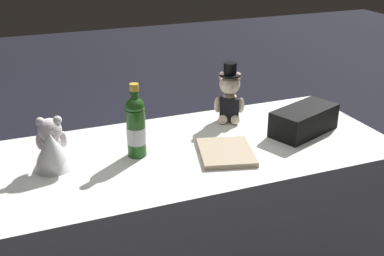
# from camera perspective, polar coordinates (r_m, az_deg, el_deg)

# --- Properties ---
(reception_table) EXTENTS (1.82, 0.81, 0.70)m
(reception_table) POSITION_cam_1_polar(r_m,az_deg,el_deg) (2.39, 0.00, -9.96)
(reception_table) COLOR white
(reception_table) RESTS_ON ground_plane
(teddy_bear_groom) EXTENTS (0.14, 0.15, 0.30)m
(teddy_bear_groom) POSITION_cam_1_polar(r_m,az_deg,el_deg) (2.49, 4.33, 3.56)
(teddy_bear_groom) COLOR beige
(teddy_bear_groom) RESTS_ON reception_table
(teddy_bear_bride) EXTENTS (0.17, 0.21, 0.23)m
(teddy_bear_bride) POSITION_cam_1_polar(r_m,az_deg,el_deg) (2.08, -15.88, -2.15)
(teddy_bear_bride) COLOR white
(teddy_bear_bride) RESTS_ON reception_table
(champagne_bottle) EXTENTS (0.08, 0.08, 0.33)m
(champagne_bottle) POSITION_cam_1_polar(r_m,az_deg,el_deg) (2.12, -6.48, 0.24)
(champagne_bottle) COLOR #22551B
(champagne_bottle) RESTS_ON reception_table
(signing_pen) EXTENTS (0.13, 0.03, 0.01)m
(signing_pen) POSITION_cam_1_polar(r_m,az_deg,el_deg) (2.71, 13.35, 1.94)
(signing_pen) COLOR navy
(signing_pen) RESTS_ON reception_table
(gift_case_black) EXTENTS (0.38, 0.28, 0.12)m
(gift_case_black) POSITION_cam_1_polar(r_m,az_deg,el_deg) (2.42, 12.78, 0.87)
(gift_case_black) COLOR black
(gift_case_black) RESTS_ON reception_table
(guestbook) EXTENTS (0.29, 0.33, 0.02)m
(guestbook) POSITION_cam_1_polar(r_m,az_deg,el_deg) (2.17, 3.94, -2.81)
(guestbook) COLOR tan
(guestbook) RESTS_ON reception_table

